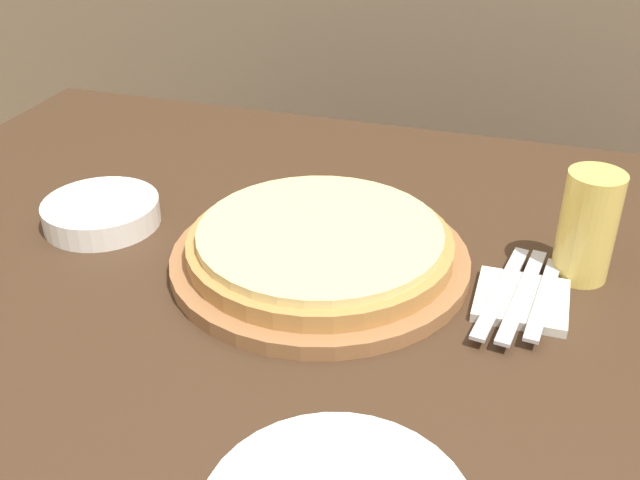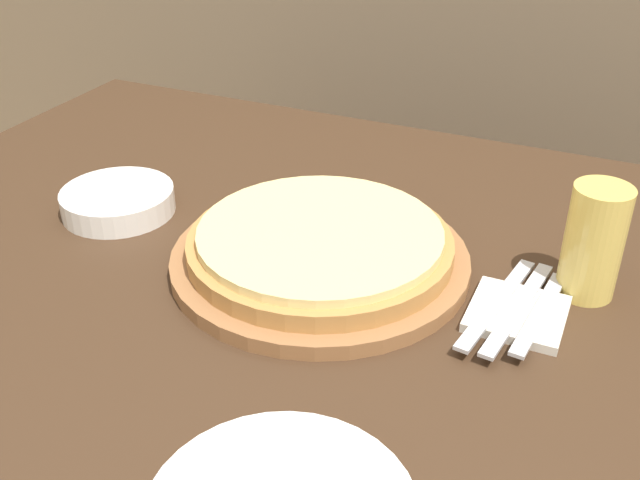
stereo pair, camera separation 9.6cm
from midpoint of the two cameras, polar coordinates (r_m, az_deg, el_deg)
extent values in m
cylinder|color=#99663D|center=(0.98, 2.82, -1.59)|extent=(0.39, 0.39, 0.02)
cylinder|color=#B77F42|center=(0.97, 2.85, -0.49)|extent=(0.35, 0.35, 0.02)
cylinder|color=#EAD184|center=(0.96, 2.88, 0.43)|extent=(0.32, 0.32, 0.01)
cylinder|color=#E5C65B|center=(0.97, 22.84, -0.22)|extent=(0.07, 0.07, 0.14)
cylinder|color=white|center=(0.94, 23.61, 3.11)|extent=(0.07, 0.07, 0.02)
cylinder|color=white|center=(1.13, -12.81, 2.85)|extent=(0.17, 0.17, 0.04)
cube|color=silver|center=(0.93, 17.71, -5.48)|extent=(0.11, 0.11, 0.01)
cube|color=silver|center=(0.93, 16.28, -4.72)|extent=(0.05, 0.21, 0.00)
cube|color=silver|center=(0.92, 17.79, -5.05)|extent=(0.05, 0.21, 0.00)
cube|color=silver|center=(0.92, 19.31, -5.38)|extent=(0.04, 0.18, 0.00)
camera|label=1|loc=(0.05, -87.14, 1.69)|focal=42.00mm
camera|label=2|loc=(0.05, 92.86, -1.69)|focal=42.00mm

